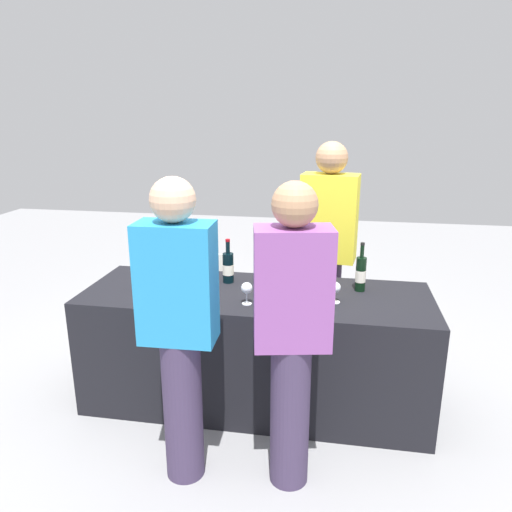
{
  "coord_description": "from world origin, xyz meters",
  "views": [
    {
      "loc": [
        0.5,
        -2.91,
        1.93
      ],
      "look_at": [
        0.0,
        0.0,
        1.05
      ],
      "focal_mm": 33.85,
      "sensor_mm": 36.0,
      "label": 1
    }
  ],
  "objects_px": {
    "wine_bottle_3": "(361,274)",
    "guest_0": "(179,324)",
    "wine_glass_0": "(139,277)",
    "wine_glass_1": "(196,279)",
    "wine_bottle_1": "(228,267)",
    "server_pouring": "(328,248)",
    "guest_1": "(292,330)",
    "wine_glass_4": "(335,288)",
    "wine_glass_3": "(316,290)",
    "wine_bottle_0": "(178,264)",
    "menu_board": "(197,293)",
    "wine_bottle_2": "(321,275)",
    "wine_glass_2": "(247,289)"
  },
  "relations": [
    {
      "from": "wine_bottle_2",
      "to": "guest_1",
      "type": "relative_size",
      "value": 0.19
    },
    {
      "from": "wine_glass_1",
      "to": "wine_glass_4",
      "type": "height_order",
      "value": "wine_glass_4"
    },
    {
      "from": "wine_glass_0",
      "to": "wine_glass_1",
      "type": "relative_size",
      "value": 0.98
    },
    {
      "from": "wine_bottle_3",
      "to": "wine_glass_4",
      "type": "xyz_separation_m",
      "value": [
        -0.16,
        -0.24,
        -0.03
      ]
    },
    {
      "from": "wine_glass_3",
      "to": "guest_0",
      "type": "height_order",
      "value": "guest_0"
    },
    {
      "from": "wine_bottle_2",
      "to": "wine_glass_2",
      "type": "relative_size",
      "value": 2.2
    },
    {
      "from": "wine_bottle_3",
      "to": "menu_board",
      "type": "height_order",
      "value": "wine_bottle_3"
    },
    {
      "from": "wine_glass_2",
      "to": "menu_board",
      "type": "distance_m",
      "value": 1.47
    },
    {
      "from": "wine_glass_0",
      "to": "menu_board",
      "type": "bearing_deg",
      "value": 86.94
    },
    {
      "from": "wine_bottle_1",
      "to": "server_pouring",
      "type": "bearing_deg",
      "value": 34.48
    },
    {
      "from": "wine_glass_4",
      "to": "guest_0",
      "type": "height_order",
      "value": "guest_0"
    },
    {
      "from": "wine_glass_2",
      "to": "wine_glass_3",
      "type": "xyz_separation_m",
      "value": [
        0.42,
        0.06,
        -0.0
      ]
    },
    {
      "from": "wine_glass_0",
      "to": "wine_glass_1",
      "type": "bearing_deg",
      "value": 3.09
    },
    {
      "from": "wine_glass_3",
      "to": "wine_glass_4",
      "type": "bearing_deg",
      "value": 26.63
    },
    {
      "from": "wine_bottle_2",
      "to": "menu_board",
      "type": "height_order",
      "value": "wine_bottle_2"
    },
    {
      "from": "wine_glass_3",
      "to": "menu_board",
      "type": "xyz_separation_m",
      "value": [
        -1.1,
        1.14,
        -0.52
      ]
    },
    {
      "from": "wine_bottle_0",
      "to": "wine_glass_0",
      "type": "bearing_deg",
      "value": -131.19
    },
    {
      "from": "guest_0",
      "to": "wine_glass_2",
      "type": "bearing_deg",
      "value": 65.6
    },
    {
      "from": "server_pouring",
      "to": "wine_glass_0",
      "type": "bearing_deg",
      "value": 38.1
    },
    {
      "from": "server_pouring",
      "to": "wine_glass_4",
      "type": "bearing_deg",
      "value": 103.16
    },
    {
      "from": "wine_bottle_1",
      "to": "wine_bottle_3",
      "type": "distance_m",
      "value": 0.89
    },
    {
      "from": "wine_bottle_1",
      "to": "guest_1",
      "type": "xyz_separation_m",
      "value": [
        0.53,
        -0.89,
        -0.01
      ]
    },
    {
      "from": "wine_glass_0",
      "to": "wine_glass_1",
      "type": "xyz_separation_m",
      "value": [
        0.38,
        0.02,
        0.0
      ]
    },
    {
      "from": "wine_bottle_1",
      "to": "wine_glass_1",
      "type": "bearing_deg",
      "value": -125.16
    },
    {
      "from": "wine_glass_4",
      "to": "guest_1",
      "type": "height_order",
      "value": "guest_1"
    },
    {
      "from": "server_pouring",
      "to": "guest_0",
      "type": "height_order",
      "value": "server_pouring"
    },
    {
      "from": "menu_board",
      "to": "wine_bottle_1",
      "type": "bearing_deg",
      "value": -58.27
    },
    {
      "from": "wine_glass_2",
      "to": "wine_bottle_0",
      "type": "bearing_deg",
      "value": 148.47
    },
    {
      "from": "guest_1",
      "to": "menu_board",
      "type": "relative_size",
      "value": 2.19
    },
    {
      "from": "wine_bottle_0",
      "to": "guest_1",
      "type": "distance_m",
      "value": 1.23
    },
    {
      "from": "wine_bottle_3",
      "to": "wine_glass_3",
      "type": "height_order",
      "value": "wine_bottle_3"
    },
    {
      "from": "menu_board",
      "to": "wine_glass_2",
      "type": "bearing_deg",
      "value": -58.82
    },
    {
      "from": "guest_1",
      "to": "wine_bottle_1",
      "type": "bearing_deg",
      "value": 109.63
    },
    {
      "from": "wine_glass_1",
      "to": "guest_0",
      "type": "relative_size",
      "value": 0.08
    },
    {
      "from": "wine_glass_2",
      "to": "wine_glass_3",
      "type": "distance_m",
      "value": 0.42
    },
    {
      "from": "wine_bottle_3",
      "to": "menu_board",
      "type": "bearing_deg",
      "value": 148.59
    },
    {
      "from": "menu_board",
      "to": "wine_glass_1",
      "type": "bearing_deg",
      "value": -71.77
    },
    {
      "from": "wine_bottle_2",
      "to": "wine_glass_4",
      "type": "distance_m",
      "value": 0.2
    },
    {
      "from": "wine_glass_0",
      "to": "guest_1",
      "type": "relative_size",
      "value": 0.08
    },
    {
      "from": "wine_bottle_3",
      "to": "wine_glass_4",
      "type": "relative_size",
      "value": 2.48
    },
    {
      "from": "wine_bottle_1",
      "to": "wine_glass_1",
      "type": "xyz_separation_m",
      "value": [
        -0.16,
        -0.23,
        -0.02
      ]
    },
    {
      "from": "wine_bottle_3",
      "to": "guest_0",
      "type": "height_order",
      "value": "guest_0"
    },
    {
      "from": "guest_1",
      "to": "wine_glass_0",
      "type": "bearing_deg",
      "value": 138.19
    },
    {
      "from": "wine_glass_3",
      "to": "wine_glass_4",
      "type": "xyz_separation_m",
      "value": [
        0.11,
        0.06,
        -0.0
      ]
    },
    {
      "from": "wine_glass_1",
      "to": "guest_1",
      "type": "distance_m",
      "value": 0.95
    },
    {
      "from": "wine_glass_3",
      "to": "wine_glass_4",
      "type": "distance_m",
      "value": 0.13
    },
    {
      "from": "wine_glass_0",
      "to": "guest_0",
      "type": "bearing_deg",
      "value": -53.82
    },
    {
      "from": "wine_glass_1",
      "to": "wine_bottle_1",
      "type": "bearing_deg",
      "value": 54.84
    },
    {
      "from": "guest_0",
      "to": "wine_glass_4",
      "type": "bearing_deg",
      "value": 40.16
    },
    {
      "from": "wine_bottle_0",
      "to": "wine_bottle_3",
      "type": "height_order",
      "value": "wine_bottle_0"
    }
  ]
}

